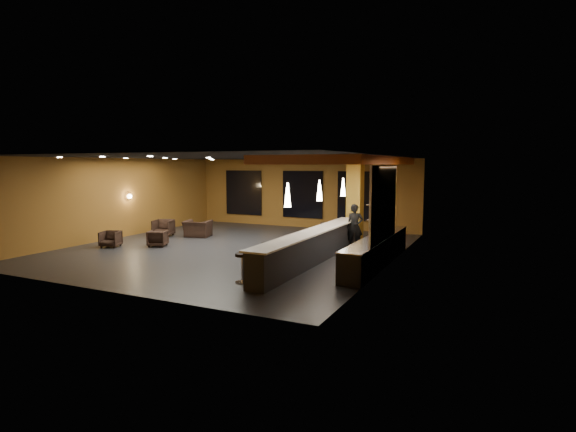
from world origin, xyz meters
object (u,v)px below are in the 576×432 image
at_px(bar_counter, 314,247).
at_px(staff_a, 355,227).
at_px(staff_b, 381,227).
at_px(armchair_a, 111,239).
at_px(armchair_b, 158,238).
at_px(pendant_1, 319,191).
at_px(bar_stool_4, 325,230).
at_px(pendant_0, 288,195).
at_px(prep_counter, 377,251).
at_px(armchair_c, 163,228).
at_px(pendant_2, 343,187).
at_px(column, 355,200).
at_px(staff_c, 380,230).
at_px(armchair_d, 198,229).
at_px(bar_stool_3, 311,239).
at_px(bar_stool_2, 292,245).
at_px(bar_stool_1, 268,253).
at_px(bar_stool_0, 242,264).

bearing_deg(bar_counter, staff_a, 79.14).
bearing_deg(staff_b, bar_counter, -114.77).
xyz_separation_m(armchair_a, armchair_b, (1.56, 0.92, -0.00)).
bearing_deg(pendant_1, bar_stool_4, 106.91).
height_order(pendant_0, staff_a, pendant_0).
relative_size(prep_counter, armchair_a, 8.56).
distance_m(armchair_a, armchair_b, 1.81).
height_order(armchair_b, armchair_c, armchair_c).
relative_size(pendant_2, staff_a, 0.41).
distance_m(prep_counter, staff_a, 2.78).
relative_size(column, armchair_c, 4.20).
bearing_deg(column, pendant_1, -90.00).
bearing_deg(column, bar_counter, -90.00).
distance_m(staff_a, armchair_c, 8.75).
bearing_deg(prep_counter, pendant_2, 128.66).
distance_m(pendant_1, staff_c, 3.42).
bearing_deg(staff_a, armchair_d, 163.40).
xyz_separation_m(prep_counter, pendant_2, (-2.00, 2.50, 1.92)).
distance_m(armchair_c, bar_stool_3, 7.45).
bearing_deg(pendant_0, armchair_d, 145.21).
bearing_deg(bar_stool_4, bar_stool_2, -88.81).
xyz_separation_m(bar_counter, armchair_c, (-8.16, 2.09, -0.12)).
height_order(armchair_c, bar_stool_1, bar_stool_1).
distance_m(column, staff_a, 2.05).
distance_m(pendant_1, armchair_c, 8.54).
distance_m(pendant_2, staff_a, 1.59).
height_order(armchair_b, bar_stool_0, bar_stool_0).
height_order(prep_counter, armchair_b, prep_counter).
relative_size(column, staff_a, 2.03).
height_order(column, bar_stool_0, column).
height_order(armchair_a, armchair_c, armchair_c).
xyz_separation_m(staff_c, armchair_c, (-9.60, -1.06, -0.37)).
xyz_separation_m(pendant_2, staff_a, (0.54, -0.17, -1.49)).
bearing_deg(pendant_0, bar_stool_4, 99.34).
bearing_deg(armchair_b, armchair_d, -112.19).
relative_size(pendant_0, staff_c, 0.47).
xyz_separation_m(armchair_a, bar_stool_4, (7.31, 4.36, 0.23)).
height_order(prep_counter, column, column).
distance_m(bar_counter, staff_a, 2.90).
distance_m(pendant_1, bar_stool_4, 3.57).
height_order(pendant_2, armchair_b, pendant_2).
bearing_deg(column, pendant_2, -90.00).
xyz_separation_m(bar_stool_0, bar_stool_4, (-0.14, 6.73, 0.02)).
bearing_deg(bar_stool_3, column, 76.49).
distance_m(armchair_a, armchair_d, 3.86).
relative_size(pendant_1, bar_stool_3, 0.97).
bearing_deg(armchair_a, bar_counter, -14.78).
bearing_deg(bar_stool_3, armchair_d, 169.93).
bearing_deg(bar_stool_2, column, 79.74).
bearing_deg(armchair_c, bar_stool_3, -22.10).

